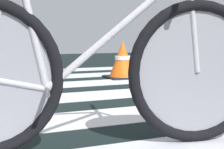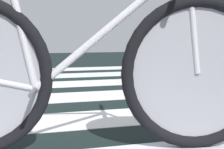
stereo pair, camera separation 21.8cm
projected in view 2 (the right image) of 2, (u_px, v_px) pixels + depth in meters
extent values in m
torus|color=black|center=(197.00, 73.00, 1.54)|extent=(0.72, 0.18, 0.72)
cylinder|color=gray|center=(197.00, 73.00, 1.54)|extent=(0.60, 0.11, 0.61)
cylinder|color=#BAB7BC|center=(112.00, 25.00, 1.48)|extent=(0.70, 0.15, 0.59)
cylinder|color=#BAB7BC|center=(20.00, 23.00, 1.43)|extent=(0.16, 0.06, 0.59)
cylinder|color=#BAB7BC|center=(3.00, 83.00, 1.46)|extent=(0.29, 0.08, 0.09)
cylinder|color=#BAB7BC|center=(192.00, 19.00, 1.51)|extent=(0.09, 0.04, 0.50)
cylinder|color=#4C4C51|center=(36.00, 89.00, 1.47)|extent=(0.08, 0.34, 0.02)
cube|color=black|center=(143.00, 77.00, 4.16)|extent=(0.41, 0.41, 0.02)
cone|color=#EA5B14|center=(144.00, 59.00, 4.13)|extent=(0.36, 0.36, 0.47)
cylinder|color=white|center=(144.00, 57.00, 4.13)|extent=(0.20, 0.20, 0.05)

